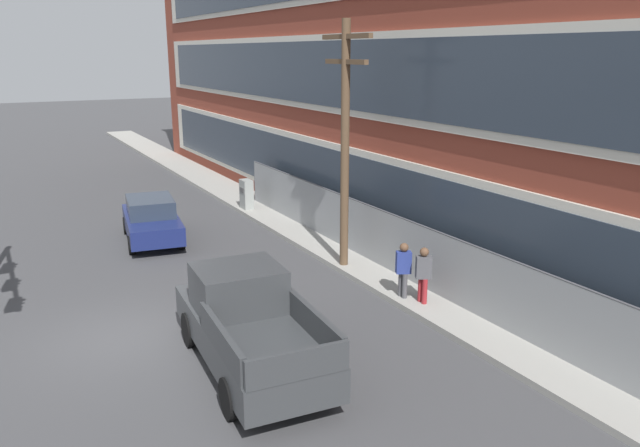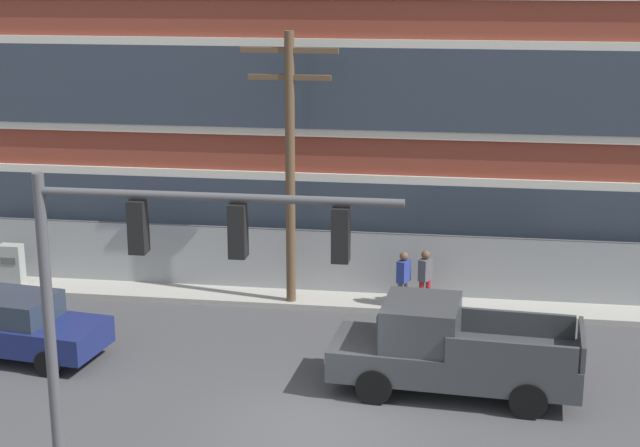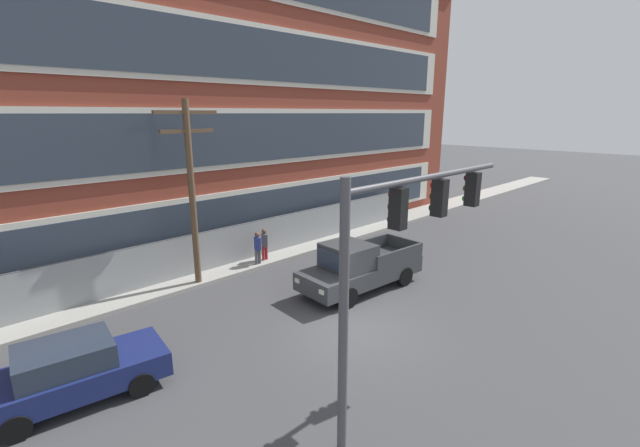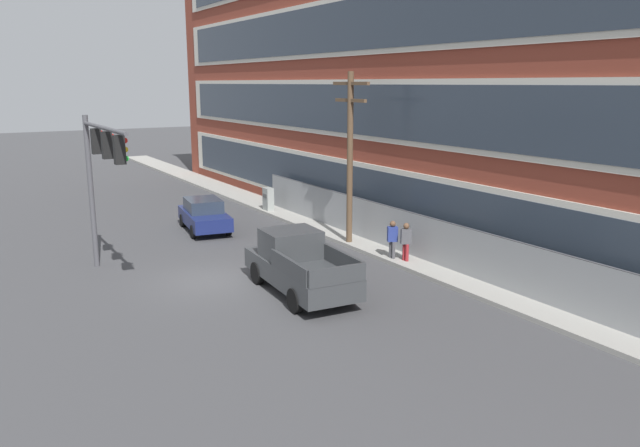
% 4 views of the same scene
% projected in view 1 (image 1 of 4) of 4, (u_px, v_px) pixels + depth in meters
% --- Properties ---
extents(ground_plane, '(160.00, 160.00, 0.00)m').
position_uv_depth(ground_plane, '(124.00, 338.00, 14.92)').
color(ground_plane, '#424244').
extents(sidewalk_building_side, '(80.00, 2.00, 0.16)m').
position_uv_depth(sidewalk_building_side, '(393.00, 280.00, 18.49)').
color(sidewalk_building_side, '#9E9B93').
rests_on(sidewalk_building_side, ground).
extents(brick_mill_building, '(47.52, 11.85, 15.51)m').
position_uv_depth(brick_mill_building, '(499.00, 18.00, 22.31)').
color(brick_mill_building, brown).
rests_on(brick_mill_building, ground).
extents(chain_link_fence, '(24.04, 0.06, 1.95)m').
position_uv_depth(chain_link_fence, '(419.00, 257.00, 17.68)').
color(chain_link_fence, gray).
rests_on(chain_link_fence, ground).
extents(pickup_truck_dark_grey, '(5.61, 2.40, 2.07)m').
position_uv_depth(pickup_truck_dark_grey, '(248.00, 325.00, 13.34)').
color(pickup_truck_dark_grey, '#383A3D').
rests_on(pickup_truck_dark_grey, ground).
extents(sedan_navy, '(4.45, 2.36, 1.56)m').
position_uv_depth(sedan_navy, '(152.00, 219.00, 22.37)').
color(sedan_navy, navy).
rests_on(sedan_navy, ground).
extents(utility_pole_near_corner, '(2.59, 0.26, 7.53)m').
position_uv_depth(utility_pole_near_corner, '(345.00, 135.00, 18.53)').
color(utility_pole_near_corner, brown).
rests_on(utility_pole_near_corner, ground).
extents(electrical_cabinet, '(0.65, 0.42, 1.40)m').
position_uv_depth(electrical_cabinet, '(247.00, 196.00, 26.42)').
color(electrical_cabinet, '#939993').
rests_on(electrical_cabinet, ground).
extents(pedestrian_near_cabinet, '(0.39, 0.46, 1.69)m').
position_uv_depth(pedestrian_near_cabinet, '(403.00, 268.00, 16.78)').
color(pedestrian_near_cabinet, '#4C4C51').
rests_on(pedestrian_near_cabinet, ground).
extents(pedestrian_by_fence, '(0.40, 0.47, 1.69)m').
position_uv_depth(pedestrian_by_fence, '(423.00, 273.00, 16.40)').
color(pedestrian_by_fence, maroon).
rests_on(pedestrian_by_fence, ground).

